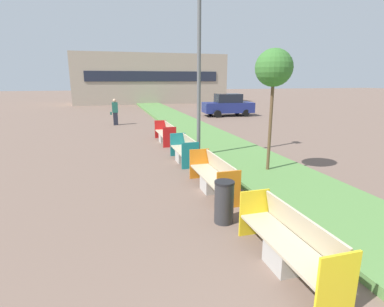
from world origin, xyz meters
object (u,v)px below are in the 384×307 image
at_px(bench_orange_frame, 213,178).
at_px(bench_red_frame, 166,135).
at_px(pedestrian_walking, 115,112).
at_px(bench_teal_frame, 184,152).
at_px(street_lamp_post, 199,52).
at_px(parked_car_distant, 228,105).
at_px(litter_bin, 224,202).
at_px(bench_yellow_frame, 288,246).
at_px(sapling_tree_near, 274,69).

bearing_deg(bench_orange_frame, bench_red_frame, 90.00).
xyz_separation_m(bench_orange_frame, pedestrian_walking, (-2.19, 13.55, 0.53)).
height_order(bench_teal_frame, street_lamp_post, street_lamp_post).
relative_size(street_lamp_post, parked_car_distant, 1.68).
bearing_deg(litter_bin, parked_car_distant, 67.27).
distance_m(bench_orange_frame, bench_red_frame, 6.96).
height_order(bench_yellow_frame, sapling_tree_near, sapling_tree_near).
relative_size(sapling_tree_near, pedestrian_walking, 2.23).
bearing_deg(parked_car_distant, litter_bin, -108.06).
distance_m(bench_teal_frame, litter_bin, 5.06).
bearing_deg(pedestrian_walking, sapling_tree_near, -70.72).
distance_m(bench_teal_frame, pedestrian_walking, 10.60).
bearing_deg(bench_orange_frame, bench_yellow_frame, -90.02).
distance_m(bench_yellow_frame, bench_teal_frame, 6.84).
height_order(bench_orange_frame, street_lamp_post, street_lamp_post).
bearing_deg(bench_teal_frame, pedestrian_walking, 101.94).
xyz_separation_m(bench_yellow_frame, sapling_tree_near, (2.22, 4.56, 2.98)).
bearing_deg(bench_red_frame, pedestrian_walking, 108.40).
xyz_separation_m(bench_red_frame, pedestrian_walking, (-2.19, 6.60, 0.53)).
relative_size(bench_red_frame, sapling_tree_near, 0.61).
xyz_separation_m(bench_red_frame, parked_car_distant, (7.19, 9.38, 0.54)).
bearing_deg(bench_orange_frame, pedestrian_walking, 99.20).
xyz_separation_m(sapling_tree_near, pedestrian_walking, (-4.42, 12.63, -2.45)).
height_order(bench_red_frame, street_lamp_post, street_lamp_post).
distance_m(bench_orange_frame, parked_car_distant, 17.86).
distance_m(litter_bin, parked_car_distant, 19.72).
bearing_deg(street_lamp_post, bench_orange_frame, -100.18).
distance_m(bench_red_frame, street_lamp_post, 5.13).
relative_size(sapling_tree_near, parked_car_distant, 0.91).
relative_size(bench_orange_frame, bench_red_frame, 1.00).
relative_size(bench_orange_frame, pedestrian_walking, 1.37).
relative_size(bench_orange_frame, sapling_tree_near, 0.61).
relative_size(bench_yellow_frame, litter_bin, 2.46).
relative_size(litter_bin, parked_car_distant, 0.22).
height_order(pedestrian_walking, parked_car_distant, parked_car_distant).
height_order(bench_orange_frame, pedestrian_walking, pedestrian_walking).
relative_size(bench_orange_frame, litter_bin, 2.57).
height_order(litter_bin, street_lamp_post, street_lamp_post).
bearing_deg(bench_teal_frame, street_lamp_post, 16.87).
xyz_separation_m(bench_orange_frame, parked_car_distant, (7.19, 16.34, 0.54)).
height_order(sapling_tree_near, pedestrian_walking, sapling_tree_near).
relative_size(bench_yellow_frame, sapling_tree_near, 0.59).
bearing_deg(sapling_tree_near, pedestrian_walking, 109.28).
relative_size(pedestrian_walking, parked_car_distant, 0.41).
distance_m(bench_orange_frame, litter_bin, 1.89).
bearing_deg(bench_red_frame, bench_yellow_frame, -90.01).
bearing_deg(street_lamp_post, bench_teal_frame, -163.13).
distance_m(litter_bin, pedestrian_walking, 15.51).
height_order(bench_teal_frame, parked_car_distant, parked_car_distant).
relative_size(bench_red_frame, street_lamp_post, 0.33).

